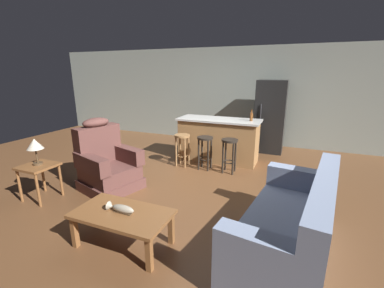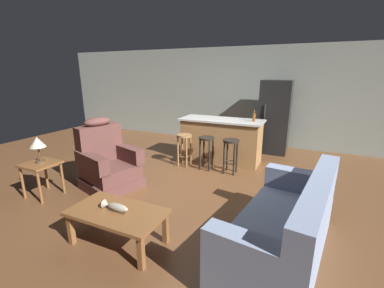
% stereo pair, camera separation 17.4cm
% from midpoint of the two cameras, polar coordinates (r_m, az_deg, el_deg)
% --- Properties ---
extents(ground_plane, '(12.00, 12.00, 0.00)m').
position_cam_midpoint_polar(ground_plane, '(4.71, -0.16, -8.56)').
color(ground_plane, brown).
extents(back_wall, '(12.00, 0.05, 2.60)m').
position_cam_midpoint_polar(back_wall, '(7.31, 9.47, 10.47)').
color(back_wall, '#939E93').
rests_on(back_wall, ground_plane).
extents(coffee_table, '(1.10, 0.60, 0.42)m').
position_cam_midpoint_polar(coffee_table, '(3.13, -16.83, -15.22)').
color(coffee_table, brown).
rests_on(coffee_table, ground_plane).
extents(fish_figurine, '(0.34, 0.10, 0.10)m').
position_cam_midpoint_polar(fish_figurine, '(3.09, -17.20, -13.55)').
color(fish_figurine, '#4C3823').
rests_on(fish_figurine, coffee_table).
extents(couch, '(1.10, 2.00, 0.94)m').
position_cam_midpoint_polar(couch, '(3.05, 19.70, -16.87)').
color(couch, '#8493B2').
rests_on(couch, ground_plane).
extents(recliner_near_lamp, '(1.05, 1.05, 1.20)m').
position_cam_midpoint_polar(recliner_near_lamp, '(4.63, -19.43, -4.32)').
color(recliner_near_lamp, brown).
rests_on(recliner_near_lamp, ground_plane).
extents(end_table, '(0.48, 0.48, 0.56)m').
position_cam_midpoint_polar(end_table, '(4.68, -31.84, -5.14)').
color(end_table, brown).
rests_on(end_table, ground_plane).
extents(table_lamp, '(0.24, 0.24, 0.41)m').
position_cam_midpoint_polar(table_lamp, '(4.59, -32.48, -0.24)').
color(table_lamp, '#4C3823').
rests_on(table_lamp, end_table).
extents(kitchen_island, '(1.80, 0.70, 0.95)m').
position_cam_midpoint_polar(kitchen_island, '(5.76, 5.02, 0.95)').
color(kitchen_island, '#9E7042').
rests_on(kitchen_island, ground_plane).
extents(bar_stool_left, '(0.32, 0.32, 0.68)m').
position_cam_midpoint_polar(bar_stool_left, '(5.40, -3.10, -0.07)').
color(bar_stool_left, olive).
rests_on(bar_stool_left, ground_plane).
extents(bar_stool_middle, '(0.32, 0.32, 0.68)m').
position_cam_midpoint_polar(bar_stool_middle, '(5.21, 1.95, -0.64)').
color(bar_stool_middle, black).
rests_on(bar_stool_middle, ground_plane).
extents(bar_stool_right, '(0.32, 0.32, 0.68)m').
position_cam_midpoint_polar(bar_stool_right, '(5.06, 7.34, -1.26)').
color(bar_stool_right, black).
rests_on(bar_stool_right, ground_plane).
extents(refrigerator, '(0.70, 0.69, 1.76)m').
position_cam_midpoint_polar(refrigerator, '(6.64, 16.28, 5.89)').
color(refrigerator, black).
rests_on(refrigerator, ground_plane).
extents(bottle_tall_green, '(0.06, 0.06, 0.24)m').
position_cam_midpoint_polar(bottle_tall_green, '(5.50, 12.16, 5.95)').
color(bottle_tall_green, brown).
rests_on(bottle_tall_green, kitchen_island).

